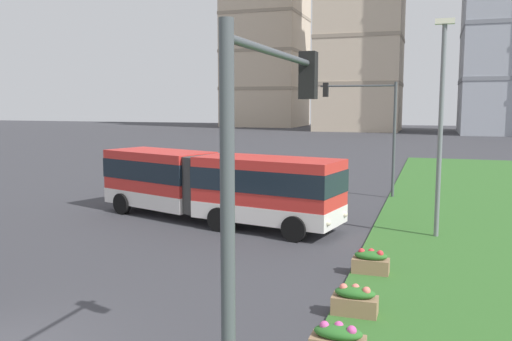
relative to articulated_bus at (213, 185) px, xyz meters
name	(u,v)px	position (x,y,z in m)	size (l,w,h in m)	color
articulated_bus	(213,185)	(0.00, 0.00, 0.00)	(12.02, 5.49, 3.00)	red
car_maroon_sedan	(165,182)	(-5.27, 5.43, -0.90)	(4.43, 2.08, 1.58)	maroon
flower_planter_0	(338,341)	(7.48, -11.24, -1.23)	(1.10, 0.56, 0.74)	#937051
flower_planter_1	(355,300)	(7.48, -8.84, -1.23)	(1.10, 0.56, 0.74)	#937051
flower_planter_2	(371,262)	(7.48, -5.43, -1.23)	(1.10, 0.56, 0.74)	#937051
traffic_light_far_right	(370,119)	(5.74, 8.76, 2.74)	(4.23, 0.28, 6.40)	#474C51
traffic_light_near_right	(265,180)	(7.08, -14.88, 2.54)	(0.28, 4.18, 6.07)	#474C51
streetlight_median	(441,119)	(9.38, 0.03, 2.96)	(0.70, 0.28, 8.34)	slate
apartment_tower_west	(266,37)	(-29.23, 101.15, 19.30)	(17.40, 18.37, 41.85)	#C6B299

